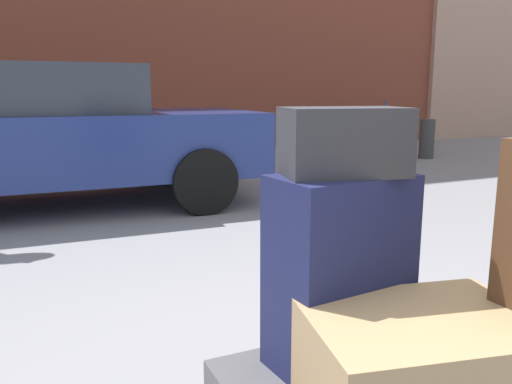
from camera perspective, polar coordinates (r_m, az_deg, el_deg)
suitcase_navy_front_right at (r=1.60m, az=9.18°, el=-8.69°), size 0.43×0.29×0.60m
suitcase_tan_rear_left at (r=1.47m, az=17.64°, el=-17.81°), size 0.66×0.54×0.27m
duffel_bag_charcoal_topmost_pile at (r=1.52m, az=9.64°, el=5.51°), size 0.39×0.28×0.20m
parked_car at (r=5.60m, az=-23.26°, el=5.96°), size 4.37×2.05×1.42m
bicycle_leaning at (r=10.68m, az=12.60°, el=6.54°), size 1.71×0.54×0.96m
bollard_kerb_near at (r=8.00m, az=3.71°, el=5.12°), size 0.26×0.26×0.68m
bollard_kerb_mid at (r=8.66m, az=11.00°, el=5.39°), size 0.26×0.26×0.68m
bollard_kerb_far at (r=9.61m, az=18.34°, el=5.58°), size 0.26×0.26×0.68m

